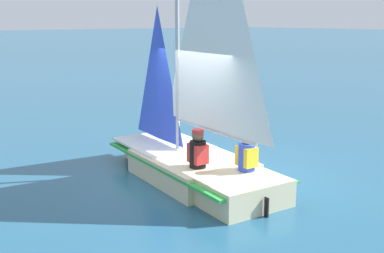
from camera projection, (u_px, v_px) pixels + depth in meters
The scene contains 4 objects.
ground_plane at pixel (192, 179), 9.47m from camera, with size 260.00×260.00×0.00m, color #235675.
sailboat_main at pixel (194, 144), 9.25m from camera, with size 4.40×2.09×5.50m.
sailor_helm at pixel (198, 158), 8.66m from camera, with size 0.36×0.33×1.16m.
sailor_crew at pixel (247, 161), 8.47m from camera, with size 0.36×0.33×1.16m.
Camera 1 is at (-7.04, 5.63, 3.09)m, focal length 45.00 mm.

